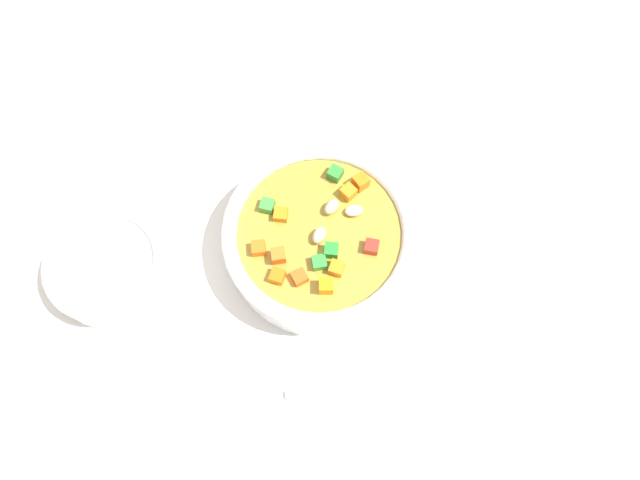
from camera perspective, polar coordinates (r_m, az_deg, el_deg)
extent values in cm
cube|color=silver|center=(59.68, 0.00, -1.21)|extent=(140.00, 140.00, 2.00)
cylinder|color=white|center=(56.82, 0.00, -0.15)|extent=(18.16, 18.16, 4.11)
torus|color=white|center=(54.50, 0.00, 0.80)|extent=(18.55, 18.55, 1.47)
cylinder|color=#A98D32|center=(54.72, 0.00, 0.70)|extent=(15.57, 15.57, 0.40)
cube|color=green|center=(55.33, -5.15, 3.41)|extent=(1.54, 1.54, 0.95)
ellipsoid|color=beige|center=(55.01, 3.45, 2.90)|extent=(1.43, 1.95, 0.90)
cube|color=orange|center=(52.82, 1.74, -2.78)|extent=(1.61, 1.61, 0.95)
cube|color=orange|center=(55.68, 2.90, 4.75)|extent=(1.79, 1.79, 1.14)
cube|color=green|center=(52.94, -0.33, -2.23)|extent=(1.46, 1.46, 1.00)
cube|color=red|center=(53.69, 5.19, -0.66)|extent=(1.49, 1.49, 1.00)
cube|color=#EA5B1B|center=(52.58, -1.94, -3.68)|extent=(1.72, 1.72, 0.90)
cube|color=orange|center=(53.13, -4.04, -1.53)|extent=(1.45, 1.45, 1.31)
cube|color=orange|center=(52.04, 0.69, -4.54)|extent=(1.27, 1.27, 1.41)
ellipsoid|color=#C7B994|center=(54.93, 1.22, 3.29)|extent=(2.10, 2.00, 1.19)
ellipsoid|color=beige|center=(53.77, -0.30, 0.48)|extent=(2.09, 1.77, 1.21)
cube|color=#2E8632|center=(56.58, 1.59, 6.58)|extent=(1.74, 1.74, 1.09)
cube|color=#248B2F|center=(53.26, 1.22, -1.03)|extent=(1.39, 1.39, 1.17)
cube|color=orange|center=(53.69, -5.99, -0.80)|extent=(1.39, 1.39, 1.04)
cube|color=orange|center=(56.06, 4.13, 5.73)|extent=(1.77, 1.77, 1.46)
cube|color=orange|center=(54.86, -3.81, 2.52)|extent=(1.39, 1.39, 0.91)
cube|color=orange|center=(52.71, -4.14, -3.56)|extent=(1.60, 1.60, 0.91)
cylinder|color=silver|center=(55.23, 4.03, -13.62)|extent=(3.51, 13.97, 0.88)
ellipsoid|color=silver|center=(58.45, 18.20, -10.29)|extent=(2.87, 4.33, 0.71)
cylinder|color=white|center=(60.05, -20.04, -2.66)|extent=(11.34, 11.34, 3.07)
torus|color=white|center=(58.48, -20.59, -2.10)|extent=(11.45, 11.45, 0.91)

